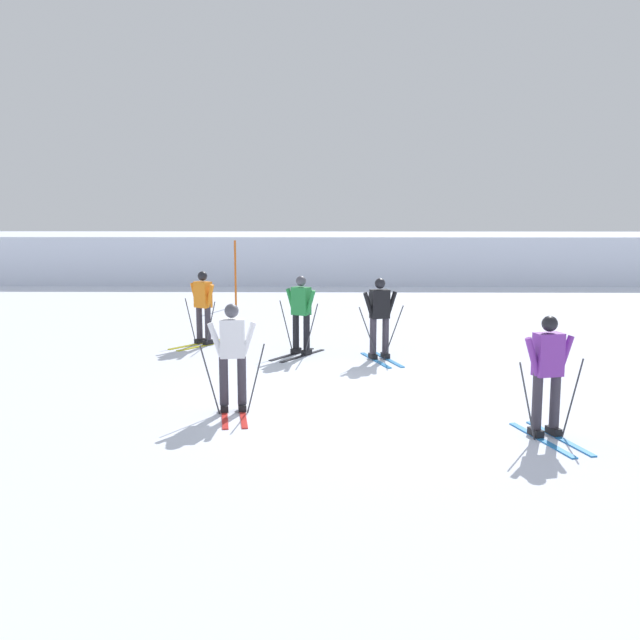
{
  "coord_description": "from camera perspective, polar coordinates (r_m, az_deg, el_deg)",
  "views": [
    {
      "loc": [
        -0.37,
        -12.07,
        3.2
      ],
      "look_at": [
        -0.6,
        2.83,
        0.9
      ],
      "focal_mm": 41.66,
      "sensor_mm": 36.0,
      "label": 1
    }
  ],
  "objects": [
    {
      "name": "far_snow_ridge",
      "position": [
        32.97,
        1.52,
        4.91
      ],
      "size": [
        80.0,
        6.63,
        1.96
      ],
      "primitive_type": "cube",
      "color": "silver",
      "rests_on": "ground"
    },
    {
      "name": "skier_orange",
      "position": [
        17.35,
        -8.99,
        1.11
      ],
      "size": [
        1.25,
        1.51,
        1.71
      ],
      "color": "gold",
      "rests_on": "ground"
    },
    {
      "name": "skier_purple",
      "position": [
        10.75,
        17.09,
        -3.88
      ],
      "size": [
        0.97,
        1.64,
        1.71
      ],
      "color": "#237AC6",
      "rests_on": "ground"
    },
    {
      "name": "skier_white",
      "position": [
        11.61,
        -6.75,
        -2.43
      ],
      "size": [
        0.99,
        1.64,
        1.71
      ],
      "color": "red",
      "rests_on": "ground"
    },
    {
      "name": "skier_green",
      "position": [
        15.99,
        -1.48,
        0.56
      ],
      "size": [
        1.16,
        1.56,
        1.71
      ],
      "color": "black",
      "rests_on": "ground"
    },
    {
      "name": "skier_black",
      "position": [
        15.57,
        4.57,
        0.46
      ],
      "size": [
        0.96,
        1.64,
        1.71
      ],
      "color": "#237AC6",
      "rests_on": "ground"
    },
    {
      "name": "ground_plane",
      "position": [
        12.49,
        2.57,
        -6.07
      ],
      "size": [
        120.0,
        120.0,
        0.0
      ],
      "primitive_type": "plane",
      "color": "silver"
    },
    {
      "name": "trail_marker_pole",
      "position": [
        23.89,
        -6.51,
        3.57
      ],
      "size": [
        0.07,
        0.07,
        2.11
      ],
      "primitive_type": "cylinder",
      "color": "#C65614",
      "rests_on": "ground"
    }
  ]
}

